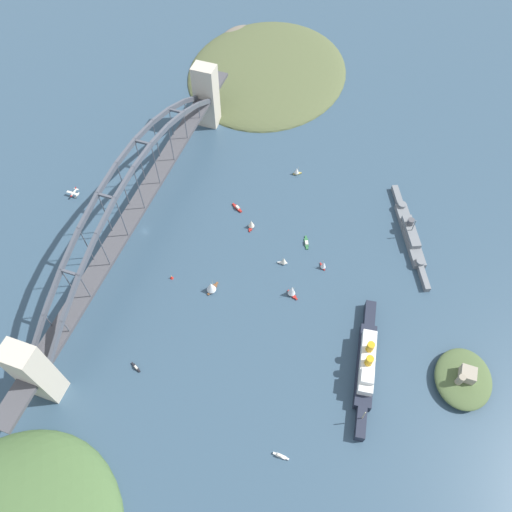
% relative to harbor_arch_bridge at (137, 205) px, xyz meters
% --- Properties ---
extents(ground_plane, '(1400.00, 1400.00, 0.00)m').
position_rel_harbor_arch_bridge_xyz_m(ground_plane, '(0.00, -0.00, -27.22)').
color(ground_plane, '#334C60').
extents(harbor_arch_bridge, '(288.46, 16.53, 62.33)m').
position_rel_harbor_arch_bridge_xyz_m(harbor_arch_bridge, '(0.00, 0.00, 0.00)').
color(harbor_arch_bridge, beige).
rests_on(harbor_arch_bridge, ground).
extents(headland_west_shore, '(156.26, 134.84, 17.27)m').
position_rel_harbor_arch_bridge_xyz_m(headland_west_shore, '(-192.40, 21.47, -27.22)').
color(headland_west_shore, '#515B38').
rests_on(headland_west_shore, ground).
extents(ocean_liner, '(80.32, 15.99, 18.28)m').
position_rel_harbor_arch_bridge_xyz_m(ocean_liner, '(46.39, 159.23, -21.72)').
color(ocean_liner, '#1E2333').
rests_on(ocean_liner, ground).
extents(naval_cruiser, '(79.40, 37.89, 17.23)m').
position_rel_harbor_arch_bridge_xyz_m(naval_cruiser, '(-53.71, 168.00, -24.22)').
color(naval_cruiser, slate).
rests_on(naval_cruiser, ground).
extents(fort_island_mid_harbor, '(36.05, 30.79, 14.45)m').
position_rel_harbor_arch_bridge_xyz_m(fort_island_mid_harbor, '(36.73, 211.19, -23.12)').
color(fort_island_mid_harbor, '#4C6038').
rests_on(fort_island_mid_harbor, ground).
extents(seaplane_taxiing_near_bridge, '(7.87, 9.32, 4.89)m').
position_rel_harbor_arch_bridge_xyz_m(seaplane_taxiing_near_bridge, '(-12.21, -60.87, -25.16)').
color(seaplane_taxiing_near_bridge, '#B7B7B2').
rests_on(seaplane_taxiing_near_bridge, ground).
extents(small_boat_0, '(1.81, 8.52, 2.51)m').
position_rel_harbor_arch_bridge_xyz_m(small_boat_0, '(106.68, 128.92, -26.31)').
color(small_boat_0, silver).
rests_on(small_boat_0, ground).
extents(small_boat_1, '(6.02, 8.70, 2.57)m').
position_rel_harbor_arch_bridge_xyz_m(small_boat_1, '(-38.35, 51.94, -26.30)').
color(small_boat_1, '#B2231E').
rests_on(small_boat_1, ground).
extents(small_boat_2, '(5.38, 5.15, 7.12)m').
position_rel_harbor_arch_bridge_xyz_m(small_boat_2, '(-10.52, 120.35, -23.86)').
color(small_boat_2, '#B2231E').
rests_on(small_boat_2, ground).
extents(small_boat_3, '(4.08, 6.36, 6.29)m').
position_rel_harbor_arch_bridge_xyz_m(small_boat_3, '(-5.53, 95.66, -24.23)').
color(small_boat_3, silver).
rests_on(small_boat_3, ground).
extents(small_boat_4, '(10.59, 5.24, 1.87)m').
position_rel_harbor_arch_bridge_xyz_m(small_boat_4, '(-25.52, 105.25, -26.55)').
color(small_boat_4, '#2D6B3D').
rests_on(small_boat_4, ground).
extents(small_boat_5, '(4.67, 5.88, 7.01)m').
position_rel_harbor_arch_bridge_xyz_m(small_boat_5, '(-83.04, 81.49, -23.88)').
color(small_boat_5, gold).
rests_on(small_boat_5, ground).
extents(small_boat_6, '(6.33, 7.80, 9.97)m').
position_rel_harbor_arch_bridge_xyz_m(small_boat_6, '(14.67, 107.05, -22.53)').
color(small_boat_6, '#B2231E').
rests_on(small_boat_6, ground).
extents(small_boat_7, '(10.54, 6.94, 9.72)m').
position_rel_harbor_arch_bridge_xyz_m(small_boat_7, '(28.08, 59.67, -22.67)').
color(small_boat_7, brown).
rests_on(small_boat_7, ground).
extents(small_boat_8, '(4.06, 6.95, 2.15)m').
position_rel_harbor_arch_bridge_xyz_m(small_boat_8, '(88.35, 38.39, -26.42)').
color(small_boat_8, black).
rests_on(small_boat_8, ground).
extents(small_boat_9, '(7.38, 4.22, 7.41)m').
position_rel_harbor_arch_bridge_xyz_m(small_boat_9, '(-26.34, 66.50, -23.79)').
color(small_boat_9, '#B2231E').
rests_on(small_boat_9, ground).
extents(channel_marker_buoy, '(2.20, 2.20, 2.75)m').
position_rel_harbor_arch_bridge_xyz_m(channel_marker_buoy, '(28.07, 32.66, -26.10)').
color(channel_marker_buoy, red).
rests_on(channel_marker_buoy, ground).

